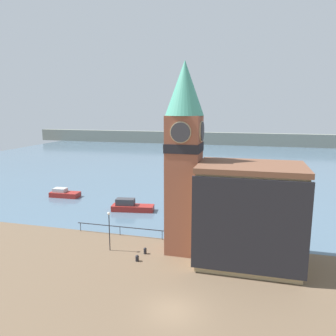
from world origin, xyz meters
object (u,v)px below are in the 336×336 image
object	(u,v)px
pier_building	(249,215)
mooring_bollard_far	(145,250)
boat_near	(131,206)
boat_far	(64,194)
clock_tower	(184,154)
lamp_post	(109,224)
mooring_bollard_near	(137,258)

from	to	relation	value
pier_building	mooring_bollard_far	world-z (taller)	pier_building
boat_near	mooring_bollard_far	size ratio (longest dim) A/B	9.34
pier_building	boat_far	distance (m)	35.49
clock_tower	boat_far	distance (m)	30.53
boat_far	mooring_bollard_far	xyz separation A→B (m)	(20.48, -17.60, -0.20)
lamp_post	mooring_bollard_far	bearing A→B (deg)	2.06
boat_far	lamp_post	distance (m)	24.39
pier_building	boat_near	xyz separation A→B (m)	(-17.03, 12.62, -4.28)
clock_tower	mooring_bollard_near	size ratio (longest dim) A/B	30.32
clock_tower	pier_building	distance (m)	8.73
lamp_post	boat_far	bearing A→B (deg)	133.04
boat_far	mooring_bollard_near	bearing A→B (deg)	-45.74
boat_near	boat_far	bearing A→B (deg)	154.13
pier_building	mooring_bollard_far	xyz separation A→B (m)	(-10.38, -0.65, -4.57)
clock_tower	boat_far	world-z (taller)	clock_tower
boat_far	lamp_post	size ratio (longest dim) A/B	1.17
clock_tower	lamp_post	world-z (taller)	clock_tower
mooring_bollard_far	boat_near	bearing A→B (deg)	116.61
mooring_bollard_near	lamp_post	world-z (taller)	lamp_post
boat_near	boat_far	xyz separation A→B (m)	(-13.84, 4.33, -0.10)
boat_near	mooring_bollard_far	distance (m)	14.84
mooring_bollard_far	lamp_post	xyz separation A→B (m)	(-3.92, -0.14, 2.59)
boat_far	clock_tower	bearing A→B (deg)	-35.13
pier_building	boat_near	bearing A→B (deg)	143.46
pier_building	mooring_bollard_far	bearing A→B (deg)	-176.42
clock_tower	boat_far	size ratio (longest dim) A/B	3.90
boat_near	pier_building	bearing A→B (deg)	-45.02
pier_building	mooring_bollard_near	bearing A→B (deg)	-167.06
boat_near	mooring_bollard_far	xyz separation A→B (m)	(6.65, -13.27, -0.29)
clock_tower	boat_near	size ratio (longest dim) A/B	3.07
clock_tower	mooring_bollard_far	distance (m)	10.87
pier_building	lamp_post	size ratio (longest dim) A/B	2.34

